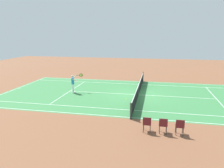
% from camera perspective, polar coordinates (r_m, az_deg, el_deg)
% --- Properties ---
extents(ground_plane, '(60.00, 60.00, 0.00)m').
position_cam_1_polar(ground_plane, '(19.31, 6.96, -2.82)').
color(ground_plane, brown).
extents(court_slab, '(24.20, 11.40, 0.00)m').
position_cam_1_polar(court_slab, '(19.31, 6.96, -2.81)').
color(court_slab, '#387A42').
rests_on(court_slab, ground_plane).
extents(court_line_markings, '(23.85, 11.05, 0.01)m').
position_cam_1_polar(court_line_markings, '(19.31, 6.96, -2.80)').
color(court_line_markings, white).
rests_on(court_line_markings, ground_plane).
extents(tennis_net, '(0.10, 11.70, 1.08)m').
position_cam_1_polar(tennis_net, '(19.19, 7.00, -1.40)').
color(tennis_net, '#2D2D33').
rests_on(tennis_net, ground_plane).
extents(tennis_player_near, '(0.92, 0.94, 1.70)m').
position_cam_1_polar(tennis_player_near, '(19.92, -10.11, 0.32)').
color(tennis_player_near, white).
rests_on(tennis_player_near, ground_plane).
extents(tennis_ball, '(0.07, 0.07, 0.07)m').
position_cam_1_polar(tennis_ball, '(17.85, 3.71, -3.95)').
color(tennis_ball, '#CCE01E').
rests_on(tennis_ball, ground_plane).
extents(spectator_chair_0, '(0.44, 0.44, 0.88)m').
position_cam_1_polar(spectator_chair_0, '(12.13, 17.31, -10.37)').
color(spectator_chair_0, '#38383D').
rests_on(spectator_chair_0, ground_plane).
extents(spectator_chair_1, '(0.44, 0.44, 0.88)m').
position_cam_1_polar(spectator_chair_1, '(12.06, 13.24, -10.24)').
color(spectator_chair_1, '#38383D').
rests_on(spectator_chair_1, ground_plane).
extents(spectator_chair_2, '(0.44, 0.44, 0.88)m').
position_cam_1_polar(spectator_chair_2, '(12.06, 9.14, -10.06)').
color(spectator_chair_2, '#38383D').
rests_on(spectator_chair_2, ground_plane).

